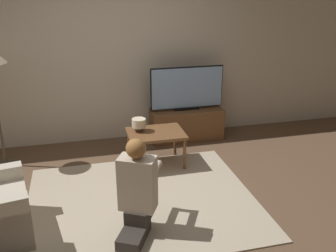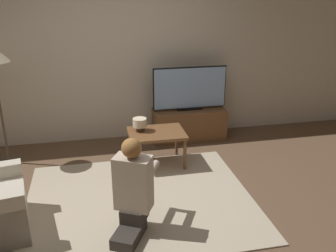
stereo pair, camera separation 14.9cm
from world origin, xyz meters
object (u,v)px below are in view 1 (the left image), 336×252
Objects in this scene: coffee_table at (156,136)px; table_lamp at (139,124)px; person_kneeling at (137,188)px; tv at (187,88)px.

coffee_table is 4.02× the size of table_lamp.
coffee_table is at bearing -23.12° from table_lamp.
person_kneeling reaches higher than coffee_table.
tv is at bearing -89.96° from person_kneeling.
coffee_table is 0.27m from table_lamp.
tv reaches higher than person_kneeling.
table_lamp is (0.27, 1.45, 0.08)m from person_kneeling.
tv is 1.14× the size of person_kneeling.
tv is at bearing 38.68° from table_lamp.
tv reaches higher than table_lamp.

